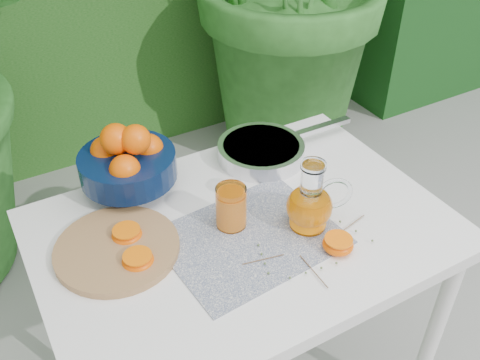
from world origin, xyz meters
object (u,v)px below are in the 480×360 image
white_table (244,250)px  juice_pitcher (310,205)px  fruit_bowl (127,160)px  saute_pan (262,150)px  cutting_board (117,249)px

white_table → juice_pitcher: juice_pitcher is taller
fruit_bowl → saute_pan: bearing=-7.4°
juice_pitcher → saute_pan: juice_pitcher is taller
cutting_board → saute_pan: saute_pan is taller
white_table → saute_pan: (0.19, 0.23, 0.11)m
cutting_board → fruit_bowl: bearing=62.0°
white_table → fruit_bowl: 0.38m
juice_pitcher → cutting_board: bearing=161.7°
white_table → saute_pan: saute_pan is taller
white_table → cutting_board: size_ratio=3.44×
white_table → juice_pitcher: 0.22m
fruit_bowl → saute_pan: fruit_bowl is taller
saute_pan → cutting_board: bearing=-161.7°
cutting_board → juice_pitcher: bearing=-18.3°
cutting_board → white_table: bearing=-12.9°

